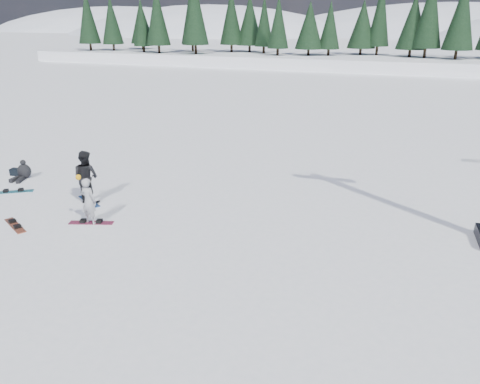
# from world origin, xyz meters

# --- Properties ---
(ground) EXTENTS (420.00, 420.00, 0.00)m
(ground) POSITION_xyz_m (0.00, 0.00, 0.00)
(ground) COLOR white
(ground) RESTS_ON ground
(alpine_backdrop) EXTENTS (412.50, 227.00, 53.20)m
(alpine_backdrop) POSITION_xyz_m (-11.72, 189.16, -13.97)
(alpine_backdrop) COLOR white
(alpine_backdrop) RESTS_ON ground
(snowboarder_woman) EXTENTS (0.63, 0.45, 1.76)m
(snowboarder_woman) POSITION_xyz_m (1.89, -0.71, 0.82)
(snowboarder_woman) COLOR #A4A4A9
(snowboarder_woman) RESTS_ON ground
(snowboarder_man) EXTENTS (1.02, 0.82, 2.00)m
(snowboarder_man) POSITION_xyz_m (0.57, 0.91, 1.00)
(snowboarder_man) COLOR black
(snowboarder_man) RESTS_ON ground
(seated_rider) EXTENTS (0.70, 1.05, 0.83)m
(seated_rider) POSITION_xyz_m (-3.76, 2.16, 0.32)
(seated_rider) COLOR black
(seated_rider) RESTS_ON ground
(gear_bag) EXTENTS (0.49, 0.37, 0.30)m
(gear_bag) POSITION_xyz_m (-4.46, 2.41, 0.15)
(gear_bag) COLOR black
(gear_bag) RESTS_ON ground
(snowboard_woman) EXTENTS (1.51, 0.74, 0.03)m
(snowboard_woman) POSITION_xyz_m (1.89, -0.71, 0.01)
(snowboard_woman) COLOR #9B2147
(snowboard_woman) RESTS_ON ground
(snowboard_man) EXTENTS (1.43, 1.02, 0.03)m
(snowboard_man) POSITION_xyz_m (0.57, 0.91, 0.01)
(snowboard_man) COLOR navy
(snowboard_man) RESTS_ON ground
(snowboard_loose_b) EXTENTS (1.45, 0.97, 0.03)m
(snowboard_loose_b) POSITION_xyz_m (-0.37, -1.79, 0.01)
(snowboard_loose_b) COLOR #933E20
(snowboard_loose_b) RESTS_ON ground
(snowboard_loose_c) EXTENTS (1.42, 1.03, 0.03)m
(snowboard_loose_c) POSITION_xyz_m (-2.92, 0.70, 0.01)
(snowboard_loose_c) COLOR teal
(snowboard_loose_c) RESTS_ON ground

